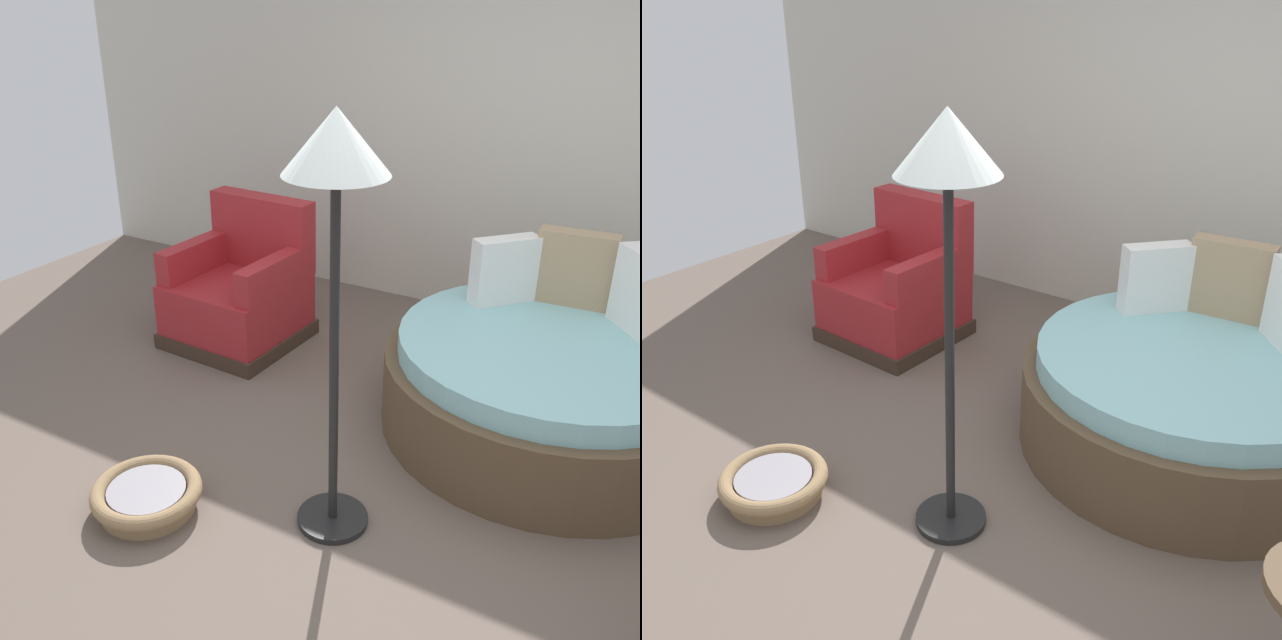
{
  "view_description": "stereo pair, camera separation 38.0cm",
  "coord_description": "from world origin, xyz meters",
  "views": [
    {
      "loc": [
        0.97,
        -2.47,
        2.18
      ],
      "look_at": [
        -0.76,
        0.5,
        0.55
      ],
      "focal_mm": 39.25,
      "sensor_mm": 36.0,
      "label": 1
    },
    {
      "loc": [
        1.29,
        -2.27,
        2.18
      ],
      "look_at": [
        -0.76,
        0.5,
        0.55
      ],
      "focal_mm": 39.25,
      "sensor_mm": 36.0,
      "label": 2
    }
  ],
  "objects": [
    {
      "name": "ground_plane",
      "position": [
        0.0,
        0.0,
        -0.01
      ],
      "size": [
        8.0,
        8.0,
        0.02
      ],
      "primitive_type": "cube",
      "color": "#66564C"
    },
    {
      "name": "floor_lamp",
      "position": [
        -0.23,
        -0.31,
        1.53
      ],
      "size": [
        0.4,
        0.4,
        1.82
      ],
      "color": "black",
      "rests_on": "ground_plane"
    },
    {
      "name": "pet_basket",
      "position": [
        -1.01,
        -0.66,
        0.07
      ],
      "size": [
        0.51,
        0.51,
        0.13
      ],
      "color": "#8E704C",
      "rests_on": "ground_plane"
    },
    {
      "name": "red_armchair",
      "position": [
        -1.66,
        1.0,
        0.33
      ],
      "size": [
        0.83,
        0.83,
        0.94
      ],
      "color": "#38281E",
      "rests_on": "ground_plane"
    },
    {
      "name": "back_wall",
      "position": [
        0.0,
        2.28,
        1.36
      ],
      "size": [
        8.0,
        0.12,
        2.72
      ],
      "primitive_type": "cube",
      "color": "beige",
      "rests_on": "ground_plane"
    },
    {
      "name": "round_daybed",
      "position": [
        0.39,
        0.93,
        0.28
      ],
      "size": [
        1.73,
        1.73,
        0.98
      ],
      "color": "brown",
      "rests_on": "ground_plane"
    }
  ]
}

